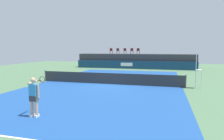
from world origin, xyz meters
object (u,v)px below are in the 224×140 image
spectator_chair_left (118,51)px  umpire_chair (197,68)px  net_post_near (45,76)px  spectator_chair_right (132,51)px  net_post_far (186,81)px  tennis_player (34,95)px  tennis_ball (67,79)px  spectator_chair_far_right (138,51)px  spectator_chair_far_left (111,51)px  spectator_chair_center (125,51)px

spectator_chair_left → umpire_chair: (9.83, -15.19, -1.11)m
net_post_near → spectator_chair_right: bearing=70.2°
net_post_near → net_post_far: same height
tennis_player → tennis_ball: size_ratio=26.03×
spectator_chair_far_right → umpire_chair: size_ratio=0.32×
spectator_chair_left → umpire_chair: bearing=-57.1°
spectator_chair_right → tennis_player: bearing=-90.7°
tennis_player → spectator_chair_left: bearing=94.5°
net_post_far → spectator_chair_left: bearing=120.7°
umpire_chair → spectator_chair_far_left: bearing=125.6°
spectator_chair_left → tennis_player: bearing=-85.5°
spectator_chair_far_left → tennis_ball: spectator_chair_far_left is taller
spectator_chair_left → tennis_ball: size_ratio=13.06×
spectator_chair_left → umpire_chair: size_ratio=0.32×
spectator_chair_center → spectator_chair_far_left: bearing=-175.9°
spectator_chair_center → net_post_near: (-4.45, -15.50, -2.19)m
spectator_chair_far_right → tennis_ball: spectator_chair_far_right is taller
spectator_chair_center → spectator_chair_right: size_ratio=1.00×
tennis_player → spectator_chair_right: bearing=89.3°
spectator_chair_far_left → spectator_chair_far_right: 4.38m
spectator_chair_far_left → umpire_chair: 18.90m
spectator_chair_left → spectator_chair_right: size_ratio=1.00×
spectator_chair_center → net_post_near: 16.28m
spectator_chair_far_right → net_post_near: bearing=-113.2°
tennis_ball → spectator_chair_center: bearing=78.8°
spectator_chair_center → spectator_chair_far_right: same height
spectator_chair_far_right → tennis_ball: bearing=-109.3°
spectator_chair_center → net_post_far: bearing=-62.9°
spectator_chair_center → umpire_chair: spectator_chair_center is taller
spectator_chair_far_left → net_post_far: spectator_chair_far_left is taller
spectator_chair_far_left → tennis_ball: size_ratio=13.06×
spectator_chair_left → net_post_far: size_ratio=0.89×
spectator_chair_center → spectator_chair_far_right: 2.14m
spectator_chair_center → spectator_chair_right: (1.12, -0.02, 0.00)m
umpire_chair → tennis_ball: (-11.59, 1.17, -1.55)m
spectator_chair_right → net_post_far: size_ratio=0.89×
tennis_player → spectator_chair_far_right: bearing=86.9°
spectator_chair_center → tennis_ball: 14.85m
net_post_far → tennis_ball: (-10.79, 1.17, -0.46)m
spectator_chair_far_left → tennis_player: 24.48m
umpire_chair → net_post_near: 13.25m
net_post_near → tennis_ball: bearing=36.0°
spectator_chair_center → tennis_ball: bearing=-101.2°
spectator_chair_far_right → umpire_chair: (6.61, -15.33, -1.11)m
spectator_chair_center → tennis_player: bearing=-88.1°
spectator_chair_left → spectator_chair_far_left: bearing=173.0°
umpire_chair → tennis_player: umpire_chair is taller
spectator_chair_left → tennis_ball: 14.38m
spectator_chair_center → spectator_chair_far_right: bearing=-4.5°
spectator_chair_right → umpire_chair: spectator_chair_right is taller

